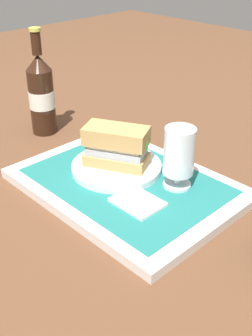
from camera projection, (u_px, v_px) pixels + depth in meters
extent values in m
plane|color=brown|center=(126.00, 189.00, 0.87)|extent=(3.00, 3.00, 0.00)
cube|color=silver|center=(126.00, 185.00, 0.87)|extent=(0.44, 0.32, 0.02)
cube|color=#1E6B66|center=(126.00, 180.00, 0.86)|extent=(0.38, 0.27, 0.00)
cylinder|color=white|center=(116.00, 167.00, 0.90)|extent=(0.19, 0.19, 0.01)
cube|color=tan|center=(116.00, 159.00, 0.89)|extent=(0.14, 0.12, 0.02)
cube|color=#9EA3A8|center=(116.00, 151.00, 0.88)|extent=(0.13, 0.11, 0.02)
cube|color=silver|center=(116.00, 145.00, 0.87)|extent=(0.12, 0.10, 0.01)
sphere|color=#47932D|center=(140.00, 145.00, 0.85)|extent=(0.04, 0.04, 0.04)
cube|color=tan|center=(116.00, 136.00, 0.86)|extent=(0.14, 0.12, 0.04)
cylinder|color=silver|center=(177.00, 184.00, 0.84)|extent=(0.06, 0.06, 0.01)
cylinder|color=silver|center=(177.00, 178.00, 0.84)|extent=(0.01, 0.01, 0.02)
cylinder|color=silver|center=(179.00, 151.00, 0.81)|extent=(0.06, 0.06, 0.09)
cylinder|color=gold|center=(179.00, 158.00, 0.81)|extent=(0.06, 0.06, 0.07)
cylinder|color=white|center=(180.00, 140.00, 0.80)|extent=(0.05, 0.05, 0.01)
cube|color=white|center=(138.00, 202.00, 0.79)|extent=(0.09, 0.07, 0.01)
cylinder|color=black|center=(42.00, 102.00, 1.08)|extent=(0.06, 0.06, 0.17)
cylinder|color=silver|center=(42.00, 99.00, 1.07)|extent=(0.07, 0.07, 0.05)
cone|color=black|center=(38.00, 62.00, 1.03)|extent=(0.06, 0.06, 0.04)
cylinder|color=black|center=(36.00, 43.00, 1.00)|extent=(0.02, 0.02, 0.05)
cylinder|color=#BFB74C|center=(35.00, 29.00, 0.99)|extent=(0.03, 0.03, 0.01)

